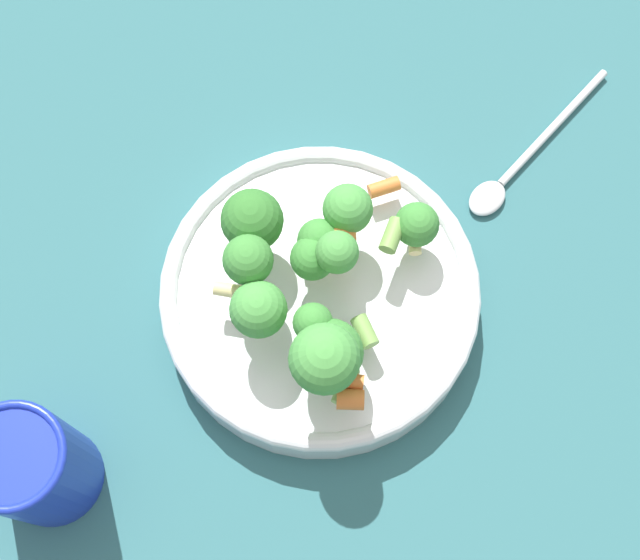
# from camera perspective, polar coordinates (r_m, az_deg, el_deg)

# --- Properties ---
(ground_plane) EXTENTS (3.00, 3.00, 0.00)m
(ground_plane) POSITION_cam_1_polar(r_m,az_deg,el_deg) (0.71, -0.00, -1.61)
(ground_plane) COLOR #2D6066
(bowl) EXTENTS (0.25, 0.25, 0.04)m
(bowl) POSITION_cam_1_polar(r_m,az_deg,el_deg) (0.69, -0.00, -1.02)
(bowl) COLOR silver
(bowl) RESTS_ON ground_plane
(pasta_salad) EXTENTS (0.17, 0.18, 0.09)m
(pasta_salad) POSITION_cam_1_polar(r_m,az_deg,el_deg) (0.62, -0.61, -0.32)
(pasta_salad) COLOR #8CB766
(pasta_salad) RESTS_ON bowl
(cup) EXTENTS (0.07, 0.07, 0.11)m
(cup) POSITION_cam_1_polar(r_m,az_deg,el_deg) (0.66, -17.87, -11.30)
(cup) COLOR #192DAD
(cup) RESTS_ON ground_plane
(spoon) EXTENTS (0.18, 0.08, 0.01)m
(spoon) POSITION_cam_1_polar(r_m,az_deg,el_deg) (0.77, 12.45, 7.08)
(spoon) COLOR silver
(spoon) RESTS_ON ground_plane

